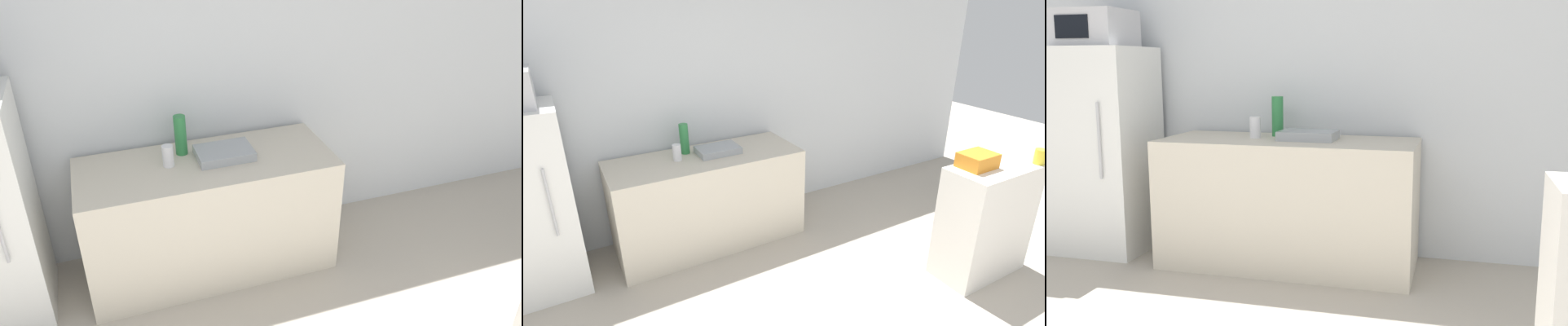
{
  "view_description": "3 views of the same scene",
  "coord_description": "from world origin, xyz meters",
  "views": [
    {
      "loc": [
        -0.39,
        -0.23,
        2.5
      ],
      "look_at": [
        0.36,
        1.92,
        1.22
      ],
      "focal_mm": 35.0,
      "sensor_mm": 36.0,
      "label": 1
    },
    {
      "loc": [
        -0.86,
        -0.63,
        2.18
      ],
      "look_at": [
        0.7,
        2.06,
        0.91
      ],
      "focal_mm": 28.0,
      "sensor_mm": 36.0,
      "label": 2
    },
    {
      "loc": [
        1.33,
        -1.01,
        1.35
      ],
      "look_at": [
        0.6,
        1.75,
        0.87
      ],
      "focal_mm": 40.0,
      "sensor_mm": 36.0,
      "label": 3
    }
  ],
  "objects": [
    {
      "name": "shelf_cabinet",
      "position": [
        2.03,
        1.06,
        0.48
      ],
      "size": [
        0.78,
        0.39,
        0.96
      ],
      "primitive_type": "cube",
      "color": "white",
      "rests_on": "ground_plane"
    },
    {
      "name": "jar",
      "position": [
        2.37,
        0.93,
        1.02
      ],
      "size": [
        0.09,
        0.09,
        0.12
      ],
      "primitive_type": "cylinder",
      "color": "yellow",
      "rests_on": "shelf_cabinet"
    },
    {
      "name": "bottle_short",
      "position": [
        -0.01,
        2.68,
        0.94
      ],
      "size": [
        0.07,
        0.07,
        0.14
      ],
      "primitive_type": "cylinder",
      "color": "silver",
      "rests_on": "counter"
    },
    {
      "name": "refrigerator",
      "position": [
        -1.19,
        2.67,
        0.74
      ],
      "size": [
        0.68,
        0.61,
        1.48
      ],
      "color": "white",
      "rests_on": "ground_plane"
    },
    {
      "name": "sink_basin",
      "position": [
        0.36,
        2.67,
        0.89
      ],
      "size": [
        0.37,
        0.27,
        0.06
      ],
      "primitive_type": "cube",
      "color": "#9EA3A8",
      "rests_on": "counter"
    },
    {
      "name": "bottle_tall",
      "position": [
        0.11,
        2.82,
        1.0
      ],
      "size": [
        0.08,
        0.08,
        0.28
      ],
      "primitive_type": "cylinder",
      "color": "#2D7F42",
      "rests_on": "counter"
    },
    {
      "name": "basket",
      "position": [
        1.88,
        1.12,
        1.02
      ],
      "size": [
        0.27,
        0.21,
        0.12
      ],
      "primitive_type": "cube",
      "color": "orange",
      "rests_on": "shelf_cabinet"
    },
    {
      "name": "counter",
      "position": [
        0.23,
        2.65,
        0.43
      ],
      "size": [
        1.7,
        0.68,
        0.86
      ],
      "primitive_type": "cube",
      "color": "beige",
      "rests_on": "ground_plane"
    },
    {
      "name": "wall_back",
      "position": [
        0.0,
        3.06,
        1.3
      ],
      "size": [
        8.0,
        0.06,
        2.6
      ],
      "primitive_type": "cube",
      "color": "silver",
      "rests_on": "ground_plane"
    }
  ]
}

